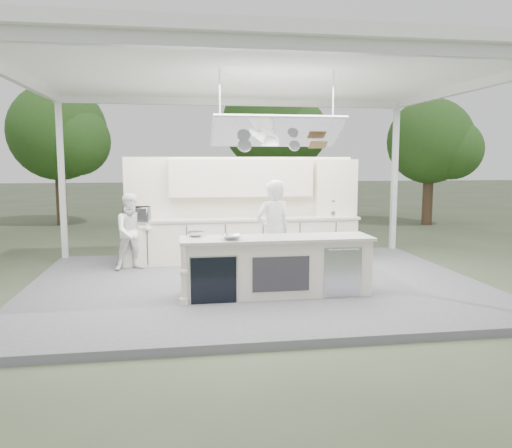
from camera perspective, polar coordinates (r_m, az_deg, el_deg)
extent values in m
plane|color=#4E5A3E|center=(9.10, -0.02, -7.34)|extent=(90.00, 90.00, 0.00)
cube|color=slate|center=(9.08, -0.02, -6.97)|extent=(8.00, 6.00, 0.12)
cube|color=white|center=(12.74, 15.54, 5.01)|extent=(0.12, 0.12, 3.70)
cube|color=white|center=(11.88, -21.31, 4.63)|extent=(0.12, 0.12, 3.70)
cube|color=white|center=(8.93, -0.02, 16.85)|extent=(8.20, 6.20, 0.16)
cube|color=white|center=(6.10, 4.47, 19.79)|extent=(8.00, 0.12, 0.16)
cube|color=white|center=(11.75, -2.27, 13.74)|extent=(8.00, 0.12, 0.16)
cube|color=white|center=(9.16, -25.83, 14.88)|extent=(0.12, 6.00, 0.16)
cube|color=white|center=(10.25, 22.79, 14.15)|extent=(0.12, 6.00, 0.16)
cube|color=white|center=(7.97, 2.45, 10.54)|extent=(2.00, 0.71, 0.43)
cube|color=white|center=(7.97, 2.45, 10.54)|extent=(2.06, 0.76, 0.46)
cylinder|color=white|center=(7.88, -4.16, 14.03)|extent=(0.02, 0.02, 0.95)
cylinder|color=white|center=(8.23, 8.80, 13.67)|extent=(0.02, 0.02, 0.95)
cylinder|color=silver|center=(8.02, -1.32, 8.95)|extent=(0.22, 0.14, 0.21)
cylinder|color=silver|center=(8.12, 4.40, 8.91)|extent=(0.18, 0.12, 0.18)
cube|color=olive|center=(8.24, 7.11, 8.99)|extent=(0.28, 0.18, 0.12)
cube|color=#EFE8CB|center=(8.14, 2.37, -4.97)|extent=(3.00, 0.70, 0.90)
cube|color=silver|center=(8.05, 2.38, -1.67)|extent=(3.10, 0.78, 0.05)
cylinder|color=#EFE8CB|center=(7.64, -8.26, -5.77)|extent=(0.11, 0.11, 0.92)
cube|color=black|center=(7.68, -4.87, -6.43)|extent=(0.70, 0.04, 0.72)
cube|color=silver|center=(7.68, -4.87, -6.44)|extent=(0.74, 0.03, 0.72)
cube|color=#302F33|center=(7.80, 2.88, -5.74)|extent=(0.90, 0.02, 0.55)
cube|color=silver|center=(8.06, 9.89, -5.41)|extent=(0.62, 0.02, 0.78)
cube|color=#EFE8CB|center=(10.82, -1.57, -1.90)|extent=(5.00, 0.65, 0.90)
cube|color=silver|center=(10.76, -1.58, 0.60)|extent=(5.08, 0.72, 0.05)
cube|color=#EFE8CB|center=(11.03, -1.78, 1.81)|extent=(5.00, 0.10, 2.25)
cube|color=#EFE8CB|center=(10.86, -1.71, 5.29)|extent=(3.10, 0.38, 0.80)
cube|color=#EFE8CB|center=(11.28, 8.99, 4.01)|extent=(0.90, 0.45, 1.30)
cube|color=olive|center=(11.28, 8.99, 4.01)|extent=(0.84, 0.40, 0.03)
cylinder|color=silver|center=(11.16, 8.67, 1.20)|extent=(0.20, 0.20, 0.12)
cylinder|color=black|center=(11.15, 8.69, 2.02)|extent=(0.17, 0.17, 0.20)
cylinder|color=black|center=(11.27, 10.37, 1.17)|extent=(0.16, 0.16, 0.10)
cone|color=black|center=(11.26, 10.39, 2.03)|extent=(0.14, 0.14, 0.24)
cylinder|color=brown|center=(19.19, -21.38, 3.06)|extent=(0.36, 0.36, 2.10)
sphere|color=#315720|center=(19.18, -21.69, 9.75)|extent=(3.40, 3.40, 3.40)
sphere|color=#315720|center=(18.53, -19.91, 8.88)|extent=(2.38, 2.38, 2.38)
cylinder|color=brown|center=(21.08, 1.66, 4.37)|extent=(0.36, 0.36, 2.45)
sphere|color=#315720|center=(21.11, 1.68, 11.50)|extent=(4.00, 4.00, 4.00)
sphere|color=#315720|center=(20.66, 4.21, 10.47)|extent=(2.80, 2.80, 2.80)
cylinder|color=brown|center=(18.95, 19.02, 2.85)|extent=(0.36, 0.36, 1.92)
sphere|color=#315720|center=(18.92, 19.27, 8.94)|extent=(3.00, 3.00, 3.00)
sphere|color=#315720|center=(18.81, 21.51, 7.94)|extent=(2.10, 2.10, 2.10)
imported|color=white|center=(8.79, 1.96, -0.94)|extent=(0.78, 0.64, 1.84)
imported|color=white|center=(10.24, -13.93, -0.86)|extent=(0.89, 0.78, 1.53)
imported|color=silver|center=(10.49, -13.45, 1.15)|extent=(0.55, 0.40, 0.29)
imported|color=silver|center=(7.79, -2.80, -1.50)|extent=(0.37, 0.37, 0.08)
imported|color=#BBBCC2|center=(8.14, -6.92, -1.15)|extent=(0.30, 0.30, 0.08)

